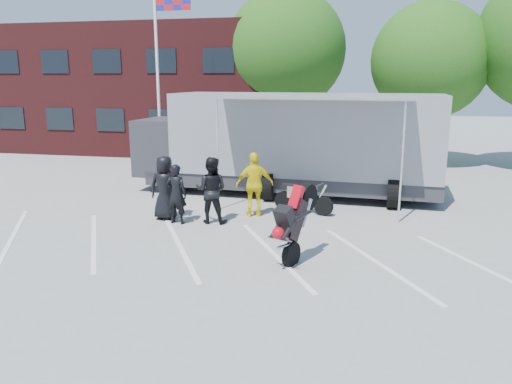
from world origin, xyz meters
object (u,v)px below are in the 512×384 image
at_px(parked_motorcycle, 303,212).
at_px(spectator_hivis, 255,185).
at_px(spectator_leather_a, 165,188).
at_px(tree_mid, 430,61).
at_px(flagpole, 163,56).
at_px(spectator_leather_c, 211,190).
at_px(stunt_bike_rider, 304,257).
at_px(transporter_truck, 290,194).
at_px(spectator_leather_b, 176,194).
at_px(tree_left, 286,50).

xyz_separation_m(parked_motorcycle, spectator_hivis, (-1.41, -0.71, 0.98)).
bearing_deg(spectator_leather_a, tree_mid, -130.19).
relative_size(tree_mid, spectator_leather_a, 3.99).
bearing_deg(flagpole, spectator_leather_a, -67.85).
bearing_deg(tree_mid, spectator_leather_c, -121.07).
relative_size(parked_motorcycle, spectator_leather_c, 1.05).
height_order(stunt_bike_rider, spectator_leather_c, spectator_leather_c).
bearing_deg(transporter_truck, parked_motorcycle, -69.28).
xyz_separation_m(tree_mid, spectator_leather_c, (-7.07, -11.74, -3.97)).
distance_m(stunt_bike_rider, spectator_leather_a, 5.18).
xyz_separation_m(tree_mid, stunt_bike_rider, (-4.04, -14.08, -4.94)).
bearing_deg(spectator_leather_a, parked_motorcycle, -161.79).
height_order(spectator_leather_b, spectator_leather_c, spectator_leather_c).
height_order(parked_motorcycle, spectator_leather_b, spectator_leather_b).
bearing_deg(spectator_hivis, spectator_leather_c, 20.02).
distance_m(stunt_bike_rider, spectator_hivis, 3.97).
bearing_deg(spectator_hivis, tree_left, -107.26).
distance_m(flagpole, spectator_hivis, 8.79).
bearing_deg(flagpole, tree_mid, 23.97).
distance_m(tree_left, spectator_leather_c, 13.54).
relative_size(parked_motorcycle, spectator_leather_b, 1.16).
bearing_deg(transporter_truck, spectator_leather_c, -109.66).
distance_m(parked_motorcycle, spectator_leather_b, 4.07).
distance_m(flagpole, tree_left, 7.37).
bearing_deg(parked_motorcycle, tree_mid, -5.77).
bearing_deg(flagpole, spectator_leather_c, -58.24).
height_order(stunt_bike_rider, spectator_leather_b, spectator_leather_b).
height_order(tree_left, spectator_leather_a, tree_left).
xyz_separation_m(tree_mid, spectator_leather_b, (-8.03, -12.04, -4.07)).
bearing_deg(transporter_truck, stunt_bike_rider, -75.50).
distance_m(transporter_truck, parked_motorcycle, 2.55).
xyz_separation_m(flagpole, spectator_leather_c, (4.17, -6.74, -4.08)).
relative_size(tree_left, spectator_leather_b, 4.92).
xyz_separation_m(stunt_bike_rider, spectator_hivis, (-1.96, 3.31, 0.98)).
xyz_separation_m(transporter_truck, spectator_leather_a, (-3.16, -4.04, 0.96)).
bearing_deg(spectator_leather_b, tree_mid, -118.24).
bearing_deg(flagpole, transporter_truck, -24.11).
height_order(tree_left, spectator_hivis, tree_left).
bearing_deg(stunt_bike_rider, spectator_leather_c, 165.37).
xyz_separation_m(tree_left, parked_motorcycle, (2.42, -11.06, -5.57)).
height_order(spectator_leather_c, spectator_hivis, spectator_hivis).
relative_size(transporter_truck, spectator_hivis, 5.79).
bearing_deg(spectator_leather_a, transporter_truck, -132.06).
xyz_separation_m(tree_mid, parked_motorcycle, (-4.58, -10.06, -4.94)).
bearing_deg(spectator_leather_a, stunt_bike_rider, 147.76).
relative_size(tree_mid, spectator_leather_c, 3.95).
bearing_deg(spectator_leather_c, parked_motorcycle, -147.97).
relative_size(spectator_leather_b, spectator_leather_c, 0.90).
xyz_separation_m(tree_left, transporter_truck, (1.63, -8.63, -5.57)).
relative_size(parked_motorcycle, stunt_bike_rider, 1.03).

